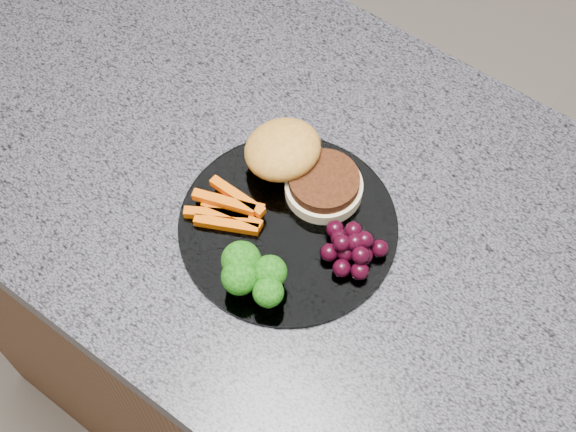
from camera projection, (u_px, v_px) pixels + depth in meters
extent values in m
plane|color=gray|center=(318.00, 428.00, 1.73)|extent=(4.00, 4.00, 0.00)
cube|color=brown|center=(326.00, 358.00, 1.36)|extent=(1.20, 0.60, 0.86)
cube|color=#55535E|center=(341.00, 228.00, 0.97)|extent=(1.20, 0.60, 0.04)
cylinder|color=white|center=(288.00, 226.00, 0.95)|extent=(0.26, 0.26, 0.01)
cylinder|color=beige|center=(324.00, 188.00, 0.96)|extent=(0.10, 0.10, 0.02)
cylinder|color=#481D0D|center=(324.00, 181.00, 0.95)|extent=(0.09, 0.09, 0.01)
ellipsoid|color=#C38A30|center=(283.00, 153.00, 0.96)|extent=(0.10, 0.10, 0.05)
cube|color=#D75503|center=(233.00, 203.00, 0.95)|extent=(0.08, 0.04, 0.01)
cube|color=#D75503|center=(232.00, 215.00, 0.94)|extent=(0.08, 0.03, 0.01)
cube|color=#D75503|center=(217.00, 214.00, 0.95)|extent=(0.07, 0.05, 0.01)
cube|color=#D75503|center=(238.00, 197.00, 0.95)|extent=(0.08, 0.01, 0.01)
cube|color=#D75503|center=(224.00, 202.00, 0.94)|extent=(0.08, 0.04, 0.01)
cube|color=#D75503|center=(226.00, 225.00, 0.94)|extent=(0.07, 0.04, 0.01)
cylinder|color=#598430|center=(242.00, 270.00, 0.90)|extent=(0.02, 0.02, 0.02)
ellipsoid|color=#0D3E08|center=(241.00, 260.00, 0.88)|extent=(0.04, 0.04, 0.04)
cylinder|color=#598430|center=(270.00, 281.00, 0.90)|extent=(0.01, 0.01, 0.02)
ellipsoid|color=#0D3E08|center=(270.00, 272.00, 0.88)|extent=(0.04, 0.04, 0.03)
cylinder|color=#598430|center=(240.00, 286.00, 0.89)|extent=(0.01, 0.01, 0.02)
ellipsoid|color=#0D3E08|center=(239.00, 277.00, 0.87)|extent=(0.04, 0.04, 0.04)
cylinder|color=#598430|center=(269.00, 300.00, 0.88)|extent=(0.01, 0.01, 0.02)
ellipsoid|color=#0D3E08|center=(268.00, 292.00, 0.87)|extent=(0.03, 0.03, 0.03)
sphere|color=black|center=(346.00, 253.00, 0.91)|extent=(0.02, 0.02, 0.02)
sphere|color=black|center=(364.00, 256.00, 0.91)|extent=(0.02, 0.02, 0.02)
sphere|color=black|center=(362.00, 240.00, 0.92)|extent=(0.02, 0.02, 0.02)
sphere|color=black|center=(340.00, 238.00, 0.92)|extent=(0.02, 0.02, 0.02)
sphere|color=black|center=(329.00, 252.00, 0.91)|extent=(0.02, 0.02, 0.02)
sphere|color=black|center=(342.00, 268.00, 0.90)|extent=(0.02, 0.02, 0.02)
sphere|color=black|center=(360.00, 271.00, 0.90)|extent=(0.02, 0.02, 0.02)
sphere|color=black|center=(379.00, 248.00, 0.92)|extent=(0.02, 0.02, 0.02)
sphere|color=black|center=(335.00, 229.00, 0.93)|extent=(0.02, 0.02, 0.02)
sphere|color=black|center=(355.00, 242.00, 0.90)|extent=(0.02, 0.02, 0.02)
sphere|color=black|center=(342.00, 243.00, 0.90)|extent=(0.02, 0.02, 0.02)
sphere|color=black|center=(360.00, 255.00, 0.89)|extent=(0.02, 0.02, 0.02)
sphere|color=black|center=(354.00, 230.00, 0.91)|extent=(0.02, 0.02, 0.02)
sphere|color=black|center=(365.00, 240.00, 0.90)|extent=(0.02, 0.02, 0.02)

